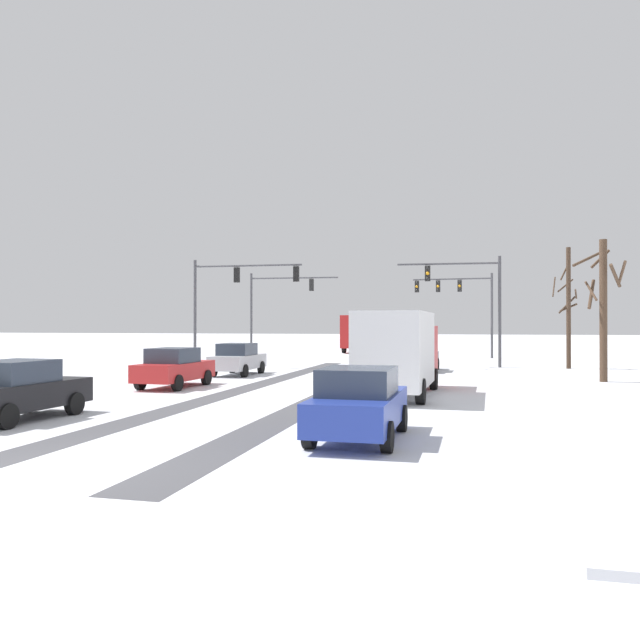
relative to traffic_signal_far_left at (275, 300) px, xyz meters
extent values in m
plane|color=silver|center=(7.07, -35.17, -4.47)|extent=(300.00, 300.00, 0.00)
cube|color=#4C4C51|center=(5.59, -20.65, -4.47)|extent=(1.07, 31.95, 0.01)
cube|color=#4C4C51|center=(9.33, -20.65, -4.47)|extent=(1.16, 31.95, 0.01)
cube|color=white|center=(17.44, -22.10, -4.41)|extent=(4.00, 31.95, 0.12)
cylinder|color=#47474C|center=(-1.90, -0.13, -1.22)|extent=(0.18, 0.18, 6.50)
cylinder|color=#47474C|center=(1.45, 0.08, 1.63)|extent=(6.72, 0.53, 0.12)
cube|color=black|center=(2.80, 0.16, 1.08)|extent=(0.33, 0.26, 0.90)
sphere|color=black|center=(2.79, 0.32, 1.38)|extent=(0.20, 0.20, 0.20)
sphere|color=orange|center=(2.79, 0.32, 1.08)|extent=(0.20, 0.20, 0.20)
sphere|color=black|center=(2.79, 0.32, 0.78)|extent=(0.20, 0.20, 0.20)
cylinder|color=#47474C|center=(16.04, 3.87, -1.22)|extent=(0.18, 0.18, 6.50)
cylinder|color=#47474C|center=(13.05, 4.03, 1.63)|extent=(5.99, 0.43, 0.12)
cube|color=black|center=(13.65, 4.00, 1.08)|extent=(0.33, 0.26, 0.90)
sphere|color=black|center=(13.64, 3.84, 1.38)|extent=(0.20, 0.20, 0.20)
sphere|color=orange|center=(13.64, 3.84, 1.08)|extent=(0.20, 0.20, 0.20)
sphere|color=black|center=(13.64, 3.84, 0.78)|extent=(0.20, 0.20, 0.20)
cube|color=black|center=(12.01, 4.08, 1.08)|extent=(0.33, 0.26, 0.90)
sphere|color=black|center=(12.00, 3.92, 1.38)|extent=(0.20, 0.20, 0.20)
sphere|color=orange|center=(12.00, 3.92, 1.08)|extent=(0.20, 0.20, 0.20)
sphere|color=black|center=(12.00, 3.92, 0.78)|extent=(0.20, 0.20, 0.20)
cube|color=black|center=(10.36, 4.17, 1.08)|extent=(0.33, 0.26, 0.90)
sphere|color=black|center=(10.35, 4.01, 1.38)|extent=(0.20, 0.20, 0.20)
sphere|color=orange|center=(10.35, 4.01, 1.08)|extent=(0.20, 0.20, 0.20)
sphere|color=black|center=(10.35, 4.01, 0.78)|extent=(0.20, 0.20, 0.20)
cylinder|color=#47474C|center=(16.04, -8.13, -1.22)|extent=(0.18, 0.18, 6.50)
cylinder|color=#47474C|center=(13.14, -8.32, 1.63)|extent=(5.81, 0.50, 0.12)
cube|color=black|center=(11.98, -8.39, 1.08)|extent=(0.34, 0.26, 0.90)
sphere|color=black|center=(11.99, -8.55, 1.38)|extent=(0.20, 0.20, 0.20)
sphere|color=orange|center=(11.99, -8.55, 1.08)|extent=(0.20, 0.20, 0.20)
sphere|color=black|center=(11.99, -8.55, 0.78)|extent=(0.20, 0.20, 0.20)
cylinder|color=#47474C|center=(-1.90, -10.13, -1.22)|extent=(0.18, 0.18, 6.50)
cylinder|color=#47474C|center=(1.43, -10.01, 1.63)|extent=(6.68, 0.35, 0.12)
cube|color=black|center=(0.77, -10.03, 1.08)|extent=(0.33, 0.25, 0.90)
sphere|color=black|center=(0.76, -9.87, 1.38)|extent=(0.20, 0.20, 0.20)
sphere|color=orange|center=(0.76, -9.87, 1.08)|extent=(0.20, 0.20, 0.20)
sphere|color=black|center=(0.76, -9.87, 0.78)|extent=(0.20, 0.20, 0.20)
cube|color=black|center=(4.44, -9.91, 1.08)|extent=(0.33, 0.25, 0.90)
sphere|color=black|center=(4.43, -9.75, 1.38)|extent=(0.20, 0.20, 0.20)
sphere|color=orange|center=(4.43, -9.75, 1.08)|extent=(0.20, 0.20, 0.20)
sphere|color=black|center=(4.43, -9.75, 0.78)|extent=(0.20, 0.20, 0.20)
cube|color=slate|center=(11.68, -10.26, -3.80)|extent=(1.89, 4.18, 0.70)
cube|color=#2D3847|center=(11.67, -10.41, -3.15)|extent=(1.65, 1.97, 0.60)
cylinder|color=black|center=(10.93, -8.95, -4.15)|extent=(0.25, 0.65, 0.64)
cylinder|color=black|center=(12.54, -9.03, -4.15)|extent=(0.25, 0.65, 0.64)
cylinder|color=black|center=(10.81, -11.49, -4.15)|extent=(0.25, 0.65, 0.64)
cylinder|color=black|center=(12.42, -11.57, -4.15)|extent=(0.25, 0.65, 0.64)
cube|color=#B7BABF|center=(2.86, -15.23, -3.80)|extent=(1.72, 4.11, 0.70)
cube|color=#2D3847|center=(2.86, -15.38, -3.15)|extent=(1.57, 1.91, 0.60)
cylinder|color=black|center=(2.05, -13.96, -4.15)|extent=(0.22, 0.64, 0.64)
cylinder|color=black|center=(3.66, -13.96, -4.15)|extent=(0.22, 0.64, 0.64)
cylinder|color=black|center=(2.06, -16.51, -4.15)|extent=(0.22, 0.64, 0.64)
cylinder|color=black|center=(3.68, -16.50, -4.15)|extent=(0.22, 0.64, 0.64)
cube|color=red|center=(2.58, -21.64, -3.80)|extent=(1.83, 4.15, 0.70)
cube|color=#2D3847|center=(2.57, -21.79, -3.15)|extent=(1.62, 1.95, 0.60)
cylinder|color=black|center=(1.81, -20.35, -4.15)|extent=(0.24, 0.65, 0.64)
cylinder|color=black|center=(3.43, -20.40, -4.15)|extent=(0.24, 0.65, 0.64)
cylinder|color=black|center=(1.73, -22.89, -4.15)|extent=(0.24, 0.65, 0.64)
cylinder|color=black|center=(3.35, -22.94, -4.15)|extent=(0.24, 0.65, 0.64)
cube|color=black|center=(2.48, -30.55, -3.80)|extent=(1.87, 4.17, 0.70)
cube|color=#2D3847|center=(2.48, -30.70, -3.15)|extent=(1.64, 1.96, 0.60)
cylinder|color=black|center=(1.73, -29.25, -4.15)|extent=(0.25, 0.65, 0.64)
cylinder|color=black|center=(3.34, -29.32, -4.15)|extent=(0.25, 0.65, 0.64)
cylinder|color=black|center=(3.24, -31.86, -4.15)|extent=(0.25, 0.65, 0.64)
cube|color=#233899|center=(11.90, -31.13, -3.80)|extent=(1.75, 4.12, 0.70)
cube|color=#2D3847|center=(11.90, -31.28, -3.15)|extent=(1.58, 1.92, 0.60)
cylinder|color=black|center=(11.11, -29.84, -4.15)|extent=(0.23, 0.64, 0.64)
cylinder|color=black|center=(12.72, -29.86, -4.15)|extent=(0.23, 0.64, 0.64)
cylinder|color=black|center=(11.08, -32.39, -4.15)|extent=(0.23, 0.64, 0.64)
cylinder|color=black|center=(12.69, -32.41, -4.15)|extent=(0.23, 0.64, 0.64)
cube|color=#B21E1E|center=(4.57, 13.45, -2.54)|extent=(2.59, 11.02, 2.90)
cube|color=#283342|center=(4.57, 13.45, -2.19)|extent=(2.62, 10.14, 0.90)
cylinder|color=black|center=(5.79, 9.61, -3.99)|extent=(0.31, 0.96, 0.96)
cylinder|color=black|center=(3.41, 9.59, -3.99)|extent=(0.31, 0.96, 0.96)
cylinder|color=black|center=(5.73, 16.76, -3.99)|extent=(0.31, 0.96, 0.96)
cylinder|color=black|center=(3.35, 16.74, -3.99)|extent=(0.31, 0.96, 0.96)
cube|color=red|center=(11.96, -19.53, -3.00)|extent=(2.18, 2.27, 2.10)
cube|color=silver|center=(11.82, -23.23, -2.75)|extent=(2.38, 5.27, 2.60)
cylinder|color=black|center=(10.93, -19.94, -4.05)|extent=(0.31, 0.85, 0.84)
cylinder|color=black|center=(12.95, -20.01, -4.05)|extent=(0.31, 0.85, 0.84)
cylinder|color=black|center=(10.76, -24.62, -4.05)|extent=(0.31, 0.85, 0.84)
cylinder|color=black|center=(12.79, -24.70, -4.05)|extent=(0.31, 0.85, 0.84)
cylinder|color=#4C3828|center=(20.20, -14.89, -1.27)|extent=(0.33, 0.33, 6.41)
cylinder|color=#4C3828|center=(20.96, -14.92, 0.41)|extent=(0.20, 1.60, 0.98)
cylinder|color=#4C3828|center=(19.66, -15.02, -0.39)|extent=(0.38, 1.16, 0.96)
cylinder|color=#4C3828|center=(20.64, -15.16, 0.28)|extent=(0.73, 1.04, 1.02)
cylinder|color=#4C3828|center=(20.15, -14.50, 1.10)|extent=(0.87, 0.23, 0.87)
cylinder|color=#4C3828|center=(19.73, -14.71, -0.52)|extent=(0.54, 1.10, 1.40)
cylinder|color=#4C3828|center=(19.67, -14.18, 1.15)|extent=(1.52, 1.19, 0.82)
cylinder|color=#423023|center=(19.98, -6.50, -0.93)|extent=(0.26, 0.26, 7.08)
cylinder|color=#423023|center=(19.96, -6.05, -0.74)|extent=(0.99, 0.14, 1.04)
cylinder|color=#423023|center=(19.75, -6.31, 1.08)|extent=(0.50, 0.58, 0.80)
cylinder|color=#423023|center=(19.20, -6.34, 0.33)|extent=(0.41, 1.62, 1.27)
cylinder|color=#423023|center=(19.87, -6.06, 0.40)|extent=(0.95, 0.33, 0.81)
cylinder|color=#423023|center=(20.37, -6.59, -0.12)|extent=(0.28, 0.85, 0.54)
cylinder|color=#423023|center=(20.05, -6.03, -0.90)|extent=(1.00, 0.26, 0.53)
camera|label=1|loc=(14.28, -44.77, -1.89)|focal=34.58mm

